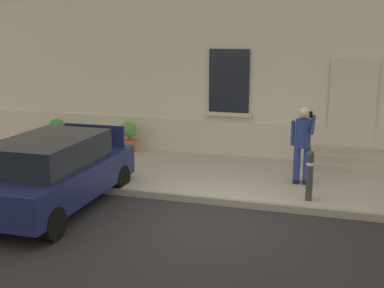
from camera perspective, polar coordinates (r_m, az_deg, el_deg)
name	(u,v)px	position (r m, az deg, el deg)	size (l,w,h in m)	color
ground_plane	(203,220)	(9.68, 1.21, -8.67)	(80.00, 80.00, 0.00)	#232326
sidewalk	(234,177)	(12.22, 4.84, -3.71)	(24.00, 3.60, 0.15)	#99968E
curb_edge	(215,201)	(10.50, 2.63, -6.48)	(24.00, 0.12, 0.15)	gray
building_facade	(257,23)	(14.16, 7.38, 13.46)	(24.00, 1.52, 7.50)	beige
entrance_stoop	(349,160)	(13.28, 17.34, -1.75)	(1.99, 0.96, 0.48)	#9E998E
hatchback_car_navy	(54,171)	(10.39, -15.41, -3.02)	(1.83, 4.08, 1.50)	#161E4C
bollard_near_person	(310,174)	(10.42, 13.20, -3.29)	(0.15, 0.15, 1.04)	#333338
person_on_phone	(303,141)	(11.38, 12.44, 0.39)	(0.51, 0.46, 1.75)	navy
planter_cream	(57,132)	(15.30, -15.03, 1.30)	(0.44, 0.44, 0.86)	beige
planter_terracotta	(129,136)	(14.38, -7.14, 0.92)	(0.44, 0.44, 0.86)	#B25B38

